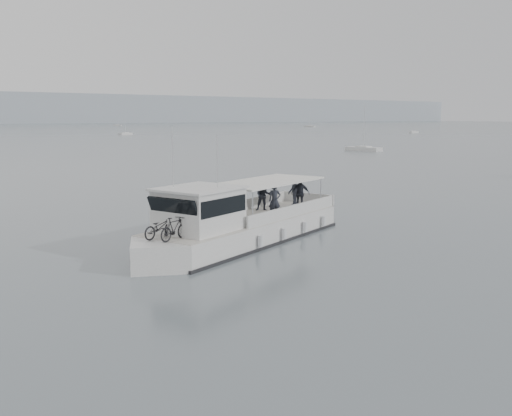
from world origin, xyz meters
TOP-DOWN VIEW (x-y plane):
  - ground at (0.00, 0.00)m, footprint 1400.00×1400.00m
  - tour_boat at (-5.29, 0.47)m, footprint 13.60×7.40m

SIDE VIEW (x-z plane):
  - ground at x=0.00m, z-range 0.00..0.00m
  - tour_boat at x=-5.29m, z-range -1.95..3.86m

